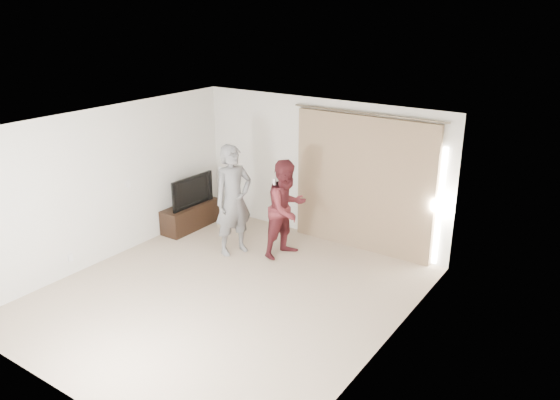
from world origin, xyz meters
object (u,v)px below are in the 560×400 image
(tv_console, at_px, (190,216))
(person_woman, at_px, (287,209))
(person_man, at_px, (233,200))
(tv, at_px, (189,190))

(tv_console, distance_m, person_woman, 2.32)
(person_man, bearing_deg, person_woman, 27.25)
(tv, xyz_separation_m, person_woman, (2.24, 0.04, 0.09))
(tv, xyz_separation_m, person_man, (1.42, -0.38, 0.20))
(tv_console, bearing_deg, person_man, -15.13)
(person_man, xyz_separation_m, person_woman, (0.82, 0.42, -0.11))
(tv_console, distance_m, tv, 0.54)
(person_man, bearing_deg, tv, 164.87)
(person_man, height_order, person_woman, person_man)
(tv_console, relative_size, tv, 1.21)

